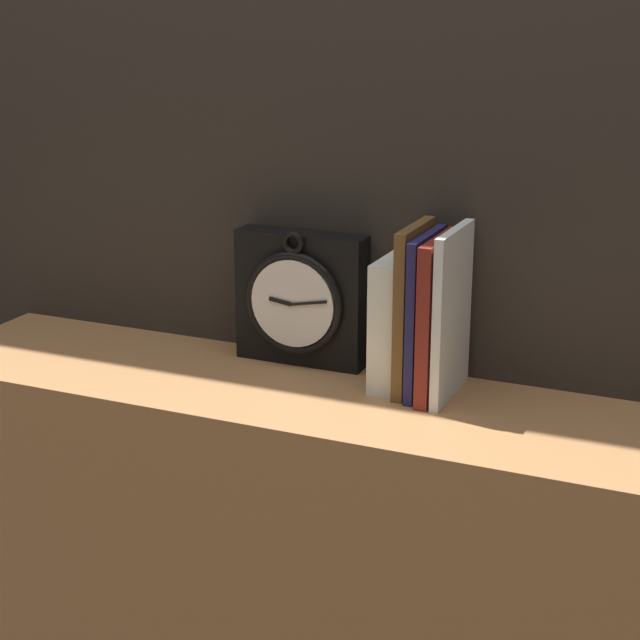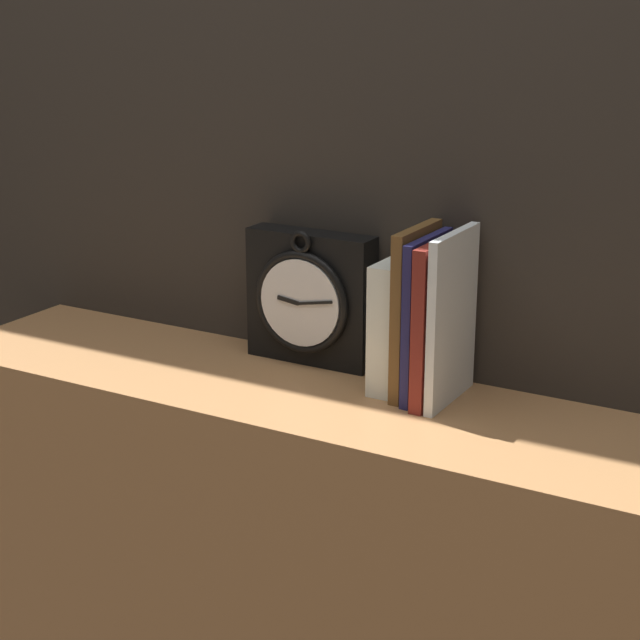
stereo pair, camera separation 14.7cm
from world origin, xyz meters
The scene contains 7 objects.
wall_back centered at (0.00, 0.17, 1.30)m, with size 6.00×0.05×2.60m.
clock centered at (-0.08, 0.11, 0.92)m, with size 0.20×0.06×0.21m.
book_slot0_white centered at (0.08, 0.08, 0.92)m, with size 0.04×0.12×0.19m.
book_slot1_brown centered at (0.11, 0.07, 0.94)m, with size 0.02×0.13×0.24m.
book_slot2_navy centered at (0.13, 0.07, 0.94)m, with size 0.01×0.14×0.23m.
book_slot3_maroon centered at (0.15, 0.06, 0.94)m, with size 0.02×0.14×0.22m.
book_slot4_white centered at (0.17, 0.06, 0.94)m, with size 0.01×0.14×0.24m.
Camera 2 is at (0.70, -1.22, 1.37)m, focal length 60.00 mm.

